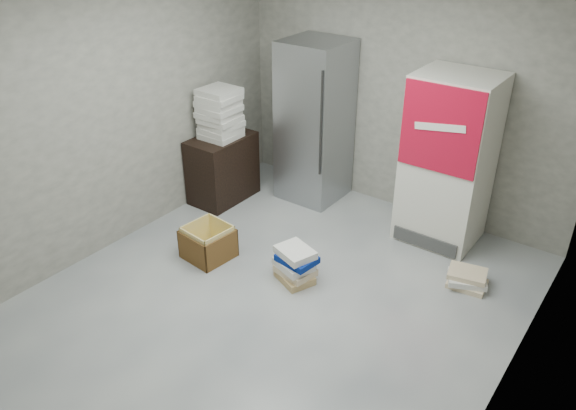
{
  "coord_description": "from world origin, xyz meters",
  "views": [
    {
      "loc": [
        2.53,
        -3.07,
        3.28
      ],
      "look_at": [
        -0.24,
        0.7,
        0.69
      ],
      "focal_mm": 35.0,
      "sensor_mm": 36.0,
      "label": 1
    }
  ],
  "objects_px": {
    "coke_cooler": "(448,160)",
    "phonebook_stack_main": "(295,265)",
    "wood_shelf": "(223,168)",
    "steel_fridge": "(315,122)",
    "cardboard_box": "(208,244)"
  },
  "relations": [
    {
      "from": "coke_cooler",
      "to": "phonebook_stack_main",
      "type": "bearing_deg",
      "value": -116.3
    },
    {
      "from": "steel_fridge",
      "to": "phonebook_stack_main",
      "type": "bearing_deg",
      "value": -61.48
    },
    {
      "from": "steel_fridge",
      "to": "coke_cooler",
      "type": "bearing_deg",
      "value": -0.18
    },
    {
      "from": "steel_fridge",
      "to": "phonebook_stack_main",
      "type": "distance_m",
      "value": 1.97
    },
    {
      "from": "coke_cooler",
      "to": "phonebook_stack_main",
      "type": "relative_size",
      "value": 4.09
    },
    {
      "from": "phonebook_stack_main",
      "to": "cardboard_box",
      "type": "xyz_separation_m",
      "value": [
        -0.96,
        -0.2,
        -0.03
      ]
    },
    {
      "from": "steel_fridge",
      "to": "wood_shelf",
      "type": "xyz_separation_m",
      "value": [
        -0.83,
        -0.73,
        -0.55
      ]
    },
    {
      "from": "wood_shelf",
      "to": "steel_fridge",
      "type": "bearing_deg",
      "value": 41.31
    },
    {
      "from": "wood_shelf",
      "to": "cardboard_box",
      "type": "relative_size",
      "value": 1.66
    },
    {
      "from": "steel_fridge",
      "to": "coke_cooler",
      "type": "distance_m",
      "value": 1.65
    },
    {
      "from": "steel_fridge",
      "to": "cardboard_box",
      "type": "xyz_separation_m",
      "value": [
        -0.09,
        -1.79,
        -0.8
      ]
    },
    {
      "from": "steel_fridge",
      "to": "cardboard_box",
      "type": "height_order",
      "value": "steel_fridge"
    },
    {
      "from": "phonebook_stack_main",
      "to": "wood_shelf",
      "type": "bearing_deg",
      "value": 168.95
    },
    {
      "from": "wood_shelf",
      "to": "cardboard_box",
      "type": "distance_m",
      "value": 1.32
    },
    {
      "from": "steel_fridge",
      "to": "phonebook_stack_main",
      "type": "xyz_separation_m",
      "value": [
        0.87,
        -1.59,
        -0.77
      ]
    }
  ]
}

